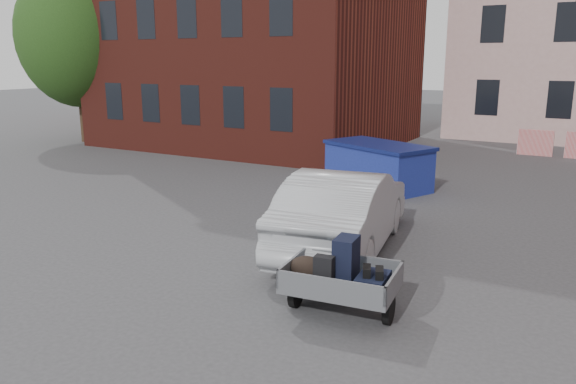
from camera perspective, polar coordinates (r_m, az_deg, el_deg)
The scene contains 6 objects.
ground at distance 10.73m, azimuth 0.98°, elevation -6.87°, with size 120.00×120.00×0.00m, color #38383A.
far_building at distance 39.58m, azimuth -9.58°, elevation 13.62°, with size 6.00×6.00×8.00m, color maroon.
tree at distance 27.45m, azimuth -20.64°, elevation 15.61°, with size 5.28×5.28×8.30m.
trailer at distance 8.35m, azimuth 5.36°, elevation -8.54°, with size 1.71×1.88×1.20m.
dumpster at distance 16.72m, azimuth 9.10°, elevation 2.69°, with size 3.51×2.76×1.31m.
silver_car at distance 11.14m, azimuth 5.68°, elevation -1.81°, with size 1.71×4.91×1.62m, color #A9ACB0.
Camera 1 is at (4.80, -8.85, 3.72)m, focal length 35.00 mm.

